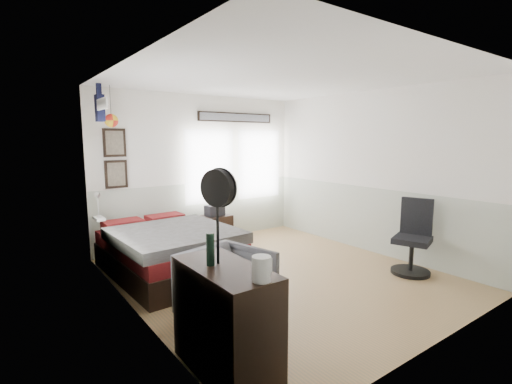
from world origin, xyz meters
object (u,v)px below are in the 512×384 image
bed (169,251)px  armchair (227,286)px  dresser (226,319)px  nightstand (215,230)px  task_chair (413,243)px

bed → armchair: bearing=-94.8°
bed → dresser: (-0.53, -2.43, 0.12)m
bed → nightstand: bearing=32.6°
bed → armchair: size_ratio=2.60×
bed → nightstand: bed is taller
armchair → bed: bearing=73.8°
bed → dresser: size_ratio=2.16×
bed → nightstand: size_ratio=4.05×
bed → task_chair: size_ratio=2.02×
armchair → nightstand: 2.91m
dresser → nightstand: size_ratio=1.88×
armchair → dresser: bearing=-136.0°
dresser → task_chair: (3.36, 0.38, -0.01)m
armchair → nightstand: size_ratio=1.56×
armchair → task_chair: bearing=-20.9°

